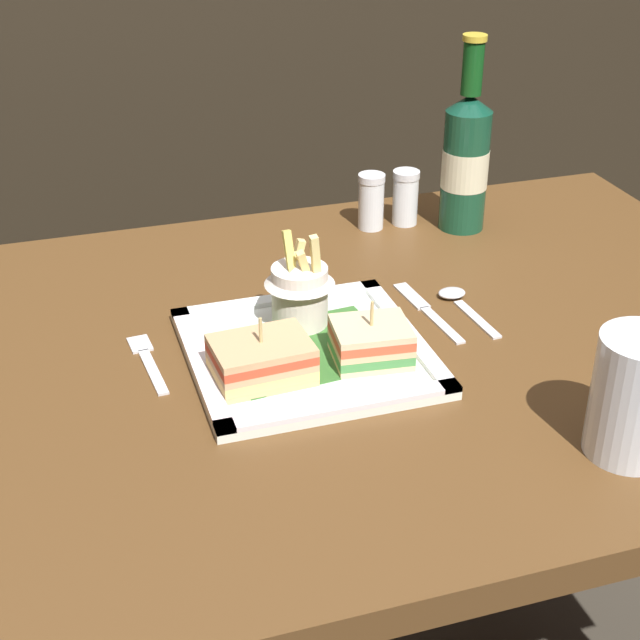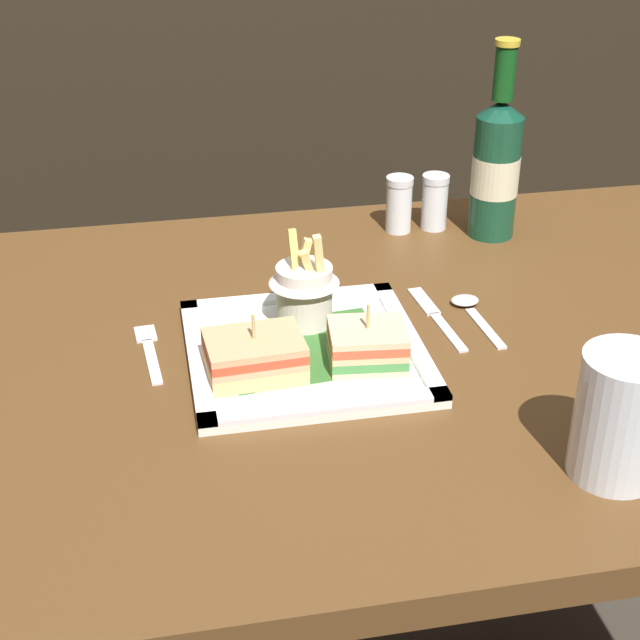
% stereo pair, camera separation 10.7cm
% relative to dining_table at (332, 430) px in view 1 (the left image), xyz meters
% --- Properties ---
extents(dining_table, '(1.18, 0.80, 0.73)m').
position_rel_dining_table_xyz_m(dining_table, '(0.00, 0.00, 0.00)').
color(dining_table, '#56371B').
rests_on(dining_table, ground_plane).
extents(square_plate, '(0.26, 0.26, 0.02)m').
position_rel_dining_table_xyz_m(square_plate, '(-0.04, -0.02, 0.13)').
color(square_plate, white).
rests_on(square_plate, dining_table).
extents(sandwich_half_left, '(0.11, 0.08, 0.07)m').
position_rel_dining_table_xyz_m(sandwich_half_left, '(-0.10, -0.06, 0.15)').
color(sandwich_half_left, tan).
rests_on(sandwich_half_left, square_plate).
extents(sandwich_half_right, '(0.09, 0.08, 0.07)m').
position_rel_dining_table_xyz_m(sandwich_half_right, '(0.02, -0.06, 0.15)').
color(sandwich_half_right, '#DDC08A').
rests_on(sandwich_half_right, square_plate).
extents(fries_cup, '(0.08, 0.08, 0.12)m').
position_rel_dining_table_xyz_m(fries_cup, '(-0.03, 0.04, 0.18)').
color(fries_cup, silver).
rests_on(fries_cup, square_plate).
extents(beer_bottle, '(0.07, 0.07, 0.28)m').
position_rel_dining_table_xyz_m(beer_bottle, '(0.28, 0.26, 0.23)').
color(beer_bottle, '#16452C').
rests_on(beer_bottle, dining_table).
extents(water_glass, '(0.08, 0.08, 0.13)m').
position_rel_dining_table_xyz_m(water_glass, '(0.21, -0.28, 0.18)').
color(water_glass, silver).
rests_on(water_glass, dining_table).
extents(fork, '(0.03, 0.13, 0.00)m').
position_rel_dining_table_xyz_m(fork, '(-0.21, 0.03, 0.12)').
color(fork, silver).
rests_on(fork, dining_table).
extents(knife, '(0.03, 0.16, 0.00)m').
position_rel_dining_table_xyz_m(knife, '(0.13, 0.04, 0.12)').
color(knife, silver).
rests_on(knife, dining_table).
extents(spoon, '(0.03, 0.13, 0.01)m').
position_rel_dining_table_xyz_m(spoon, '(0.18, 0.05, 0.13)').
color(spoon, silver).
rests_on(spoon, dining_table).
extents(salt_shaker, '(0.04, 0.04, 0.08)m').
position_rel_dining_table_xyz_m(salt_shaker, '(0.16, 0.30, 0.16)').
color(salt_shaker, silver).
rests_on(salt_shaker, dining_table).
extents(pepper_shaker, '(0.04, 0.04, 0.08)m').
position_rel_dining_table_xyz_m(pepper_shaker, '(0.21, 0.30, 0.16)').
color(pepper_shaker, silver).
rests_on(pepper_shaker, dining_table).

